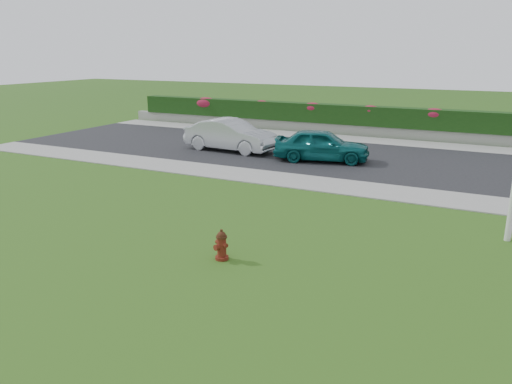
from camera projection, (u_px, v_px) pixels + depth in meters
The scene contains 14 objects.
ground at pixel (194, 286), 10.39m from camera, with size 120.00×120.00×0.00m, color black.
street_far at pixel (265, 150), 24.59m from camera, with size 26.00×8.00×0.04m, color black.
sidewalk_far at pixel (192, 168), 20.71m from camera, with size 24.00×2.00×0.04m, color gray.
sidewalk_beyond at pixel (371, 140), 27.18m from camera, with size 34.00×2.00×0.04m, color gray.
retaining_wall at pixel (377, 131), 28.40m from camera, with size 34.00×0.40×0.60m, color gray.
hedge at pixel (379, 116), 28.25m from camera, with size 32.00×0.90×1.10m, color black.
fire_hydrant at pixel (221, 245), 11.65m from camera, with size 0.39×0.37×0.74m.
sedan_teal at pixel (322, 145), 21.88m from camera, with size 1.67×4.14×1.41m, color #0B5858.
sedan_silver at pixel (230, 135), 24.13m from camera, with size 1.61×4.61×1.52m, color #AEB1B6.
flower_clump_a at pixel (206, 103), 32.99m from camera, with size 1.49×0.96×0.75m, color #A71C45.
flower_clump_b at pixel (262, 104), 31.21m from camera, with size 1.02×0.66×0.51m, color #A71C45.
flower_clump_c at pixel (313, 108), 29.77m from camera, with size 1.20×0.77×0.60m, color #A71C45.
flower_clump_d at pixel (370, 110), 28.28m from camera, with size 1.12×0.72×0.56m, color #A71C45.
flower_clump_e at pixel (434, 114), 26.81m from camera, with size 1.24×0.79×0.62m, color #A71C45.
Camera 1 is at (5.36, -7.90, 4.73)m, focal length 35.00 mm.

